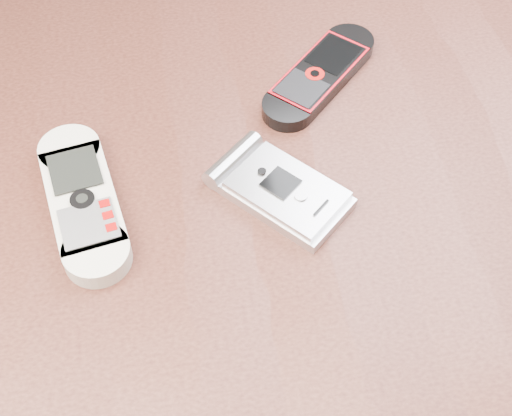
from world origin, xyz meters
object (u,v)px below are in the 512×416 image
object	(u,v)px
table	(250,286)
nokia_black_red	(320,75)
motorola_razr	(284,191)
nokia_white	(83,200)

from	to	relation	value
table	nokia_black_red	xyz separation A→B (m)	(0.08, 0.14, 0.11)
nokia_black_red	motorola_razr	distance (m)	0.14
table	nokia_black_red	world-z (taller)	nokia_black_red
nokia_white	nokia_black_red	bearing A→B (deg)	17.21
nokia_white	motorola_razr	distance (m)	0.16
nokia_black_red	motorola_razr	bearing A→B (deg)	-69.50
nokia_white	motorola_razr	bearing A→B (deg)	-16.11
nokia_white	motorola_razr	size ratio (longest dim) A/B	1.37
nokia_white	motorola_razr	world-z (taller)	same
nokia_black_red	table	bearing A→B (deg)	-76.80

